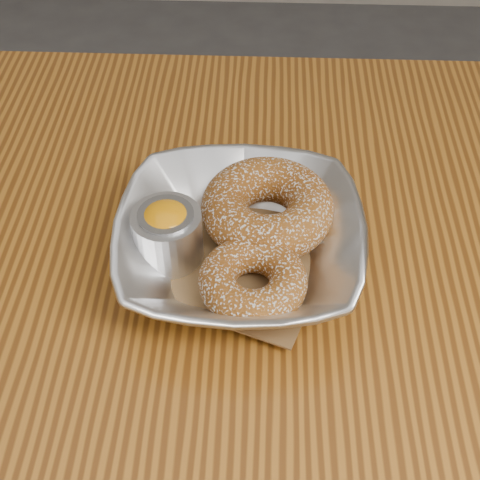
{
  "coord_description": "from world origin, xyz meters",
  "views": [
    {
      "loc": [
        0.04,
        -0.31,
        1.18
      ],
      "look_at": [
        0.03,
        0.07,
        0.78
      ],
      "focal_mm": 50.0,
      "sensor_mm": 36.0,
      "label": 1
    }
  ],
  "objects_px": {
    "serving_bowl": "(240,244)",
    "table": "(207,391)",
    "donut_front": "(253,281)",
    "donut_back": "(267,208)",
    "ramekin": "(168,233)"
  },
  "relations": [
    {
      "from": "donut_back",
      "to": "ramekin",
      "type": "relative_size",
      "value": 1.99
    },
    {
      "from": "donut_back",
      "to": "donut_front",
      "type": "relative_size",
      "value": 1.33
    },
    {
      "from": "donut_back",
      "to": "donut_front",
      "type": "xyz_separation_m",
      "value": [
        -0.01,
        -0.08,
        -0.01
      ]
    },
    {
      "from": "donut_front",
      "to": "ramekin",
      "type": "height_order",
      "value": "ramekin"
    },
    {
      "from": "serving_bowl",
      "to": "table",
      "type": "bearing_deg",
      "value": -112.16
    },
    {
      "from": "serving_bowl",
      "to": "donut_front",
      "type": "relative_size",
      "value": 2.37
    },
    {
      "from": "donut_front",
      "to": "ramekin",
      "type": "relative_size",
      "value": 1.5
    },
    {
      "from": "donut_back",
      "to": "ramekin",
      "type": "height_order",
      "value": "ramekin"
    },
    {
      "from": "donut_front",
      "to": "ramekin",
      "type": "bearing_deg",
      "value": 151.06
    },
    {
      "from": "donut_front",
      "to": "ramekin",
      "type": "xyz_separation_m",
      "value": [
        -0.07,
        0.04,
        0.01
      ]
    },
    {
      "from": "table",
      "to": "serving_bowl",
      "type": "bearing_deg",
      "value": 67.84
    },
    {
      "from": "table",
      "to": "serving_bowl",
      "type": "height_order",
      "value": "serving_bowl"
    },
    {
      "from": "table",
      "to": "donut_back",
      "type": "relative_size",
      "value": 10.36
    },
    {
      "from": "serving_bowl",
      "to": "ramekin",
      "type": "bearing_deg",
      "value": 179.91
    },
    {
      "from": "ramekin",
      "to": "serving_bowl",
      "type": "bearing_deg",
      "value": -0.09
    }
  ]
}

